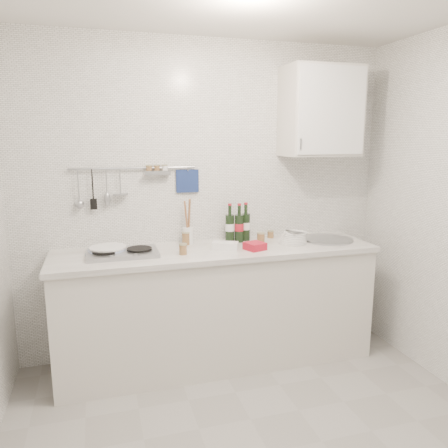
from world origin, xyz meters
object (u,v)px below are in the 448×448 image
(plate_stack_sink, at_px, (294,237))
(wall_cabinet, at_px, (321,112))
(utensil_crock, at_px, (188,233))
(plate_stack_hob, at_px, (107,251))
(wine_bottles, at_px, (238,223))

(plate_stack_sink, bearing_deg, wall_cabinet, 24.23)
(plate_stack_sink, bearing_deg, utensil_crock, 166.21)
(plate_stack_hob, bearing_deg, wall_cabinet, 1.96)
(plate_stack_sink, height_order, wine_bottles, wine_bottles)
(wine_bottles, relative_size, utensil_crock, 0.86)
(wall_cabinet, distance_m, utensil_crock, 1.44)
(plate_stack_sink, bearing_deg, wine_bottles, 157.58)
(wall_cabinet, distance_m, plate_stack_sink, 1.03)
(wall_cabinet, bearing_deg, utensil_crock, 175.48)
(plate_stack_sink, distance_m, utensil_crock, 0.85)
(plate_stack_hob, relative_size, plate_stack_sink, 1.23)
(wall_cabinet, height_order, plate_stack_sink, wall_cabinet)
(plate_stack_hob, height_order, wine_bottles, wine_bottles)
(wall_cabinet, relative_size, plate_stack_hob, 2.40)
(wine_bottles, bearing_deg, plate_stack_hob, -173.79)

